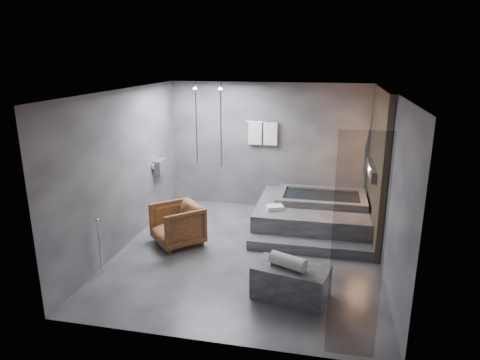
# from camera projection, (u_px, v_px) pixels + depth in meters

# --- Properties ---
(room) EXTENTS (5.00, 5.04, 2.82)m
(room) POSITION_uv_depth(u_px,v_px,m) (274.00, 155.00, 7.21)
(room) COLOR #303033
(room) RESTS_ON ground
(tub_deck) EXTENTS (2.20, 2.00, 0.50)m
(tub_deck) POSITION_uv_depth(u_px,v_px,m) (313.00, 215.00, 8.63)
(tub_deck) COLOR #363639
(tub_deck) RESTS_ON ground
(tub_step) EXTENTS (2.20, 0.36, 0.18)m
(tub_step) POSITION_uv_depth(u_px,v_px,m) (309.00, 247.00, 7.57)
(tub_step) COLOR #363639
(tub_step) RESTS_ON ground
(concrete_bench) EXTENTS (1.15, 0.79, 0.47)m
(concrete_bench) POSITION_uv_depth(u_px,v_px,m) (291.00, 282.00, 6.12)
(concrete_bench) COLOR #363638
(concrete_bench) RESTS_ON ground
(driftwood_chair) EXTENTS (1.15, 1.15, 0.75)m
(driftwood_chair) POSITION_uv_depth(u_px,v_px,m) (177.00, 225.00, 7.81)
(driftwood_chair) COLOR #452511
(driftwood_chair) RESTS_ON ground
(rolled_towel) EXTENTS (0.56, 0.39, 0.19)m
(rolled_towel) POSITION_uv_depth(u_px,v_px,m) (288.00, 261.00, 6.01)
(rolled_towel) COLOR white
(rolled_towel) RESTS_ON concrete_bench
(deck_towel) EXTENTS (0.38, 0.33, 0.08)m
(deck_towel) POSITION_uv_depth(u_px,v_px,m) (275.00, 208.00, 8.19)
(deck_towel) COLOR white
(deck_towel) RESTS_ON tub_deck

